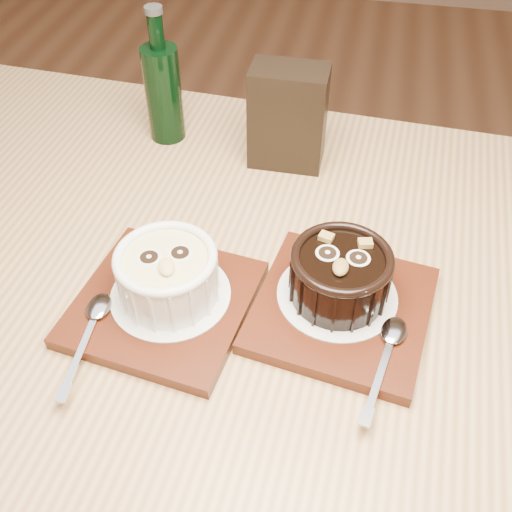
{
  "coord_description": "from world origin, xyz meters",
  "views": [
    {
      "loc": [
        0.25,
        -0.67,
        1.25
      ],
      "look_at": [
        0.16,
        -0.24,
        0.81
      ],
      "focal_mm": 42.0,
      "sensor_mm": 36.0,
      "label": 1
    }
  ],
  "objects_px": {
    "condiment_stand": "(288,117)",
    "tray_left": "(164,304)",
    "ramekin_white": "(167,273)",
    "tray_right": "(342,309)",
    "table": "(256,345)",
    "green_bottle": "(163,90)",
    "ramekin_dark": "(340,273)"
  },
  "relations": [
    {
      "from": "ramekin_white",
      "to": "condiment_stand",
      "type": "distance_m",
      "value": 0.3
    },
    {
      "from": "tray_left",
      "to": "condiment_stand",
      "type": "xyz_separation_m",
      "value": [
        0.08,
        0.3,
        0.06
      ]
    },
    {
      "from": "green_bottle",
      "to": "tray_left",
      "type": "bearing_deg",
      "value": -73.19
    },
    {
      "from": "table",
      "to": "condiment_stand",
      "type": "xyz_separation_m",
      "value": [
        -0.01,
        0.26,
        0.16
      ]
    },
    {
      "from": "tray_right",
      "to": "ramekin_dark",
      "type": "height_order",
      "value": "ramekin_dark"
    },
    {
      "from": "condiment_stand",
      "to": "green_bottle",
      "type": "distance_m",
      "value": 0.18
    },
    {
      "from": "table",
      "to": "ramekin_white",
      "type": "relative_size",
      "value": 11.61
    },
    {
      "from": "tray_left",
      "to": "condiment_stand",
      "type": "bearing_deg",
      "value": 74.02
    },
    {
      "from": "tray_left",
      "to": "ramekin_dark",
      "type": "height_order",
      "value": "ramekin_dark"
    },
    {
      "from": "ramekin_white",
      "to": "tray_right",
      "type": "bearing_deg",
      "value": -16.08
    },
    {
      "from": "tray_left",
      "to": "tray_right",
      "type": "height_order",
      "value": "same"
    },
    {
      "from": "ramekin_white",
      "to": "ramekin_dark",
      "type": "height_order",
      "value": "same"
    },
    {
      "from": "condiment_stand",
      "to": "tray_left",
      "type": "bearing_deg",
      "value": -105.98
    },
    {
      "from": "table",
      "to": "green_bottle",
      "type": "bearing_deg",
      "value": 124.07
    },
    {
      "from": "tray_left",
      "to": "ramekin_white",
      "type": "relative_size",
      "value": 1.68
    },
    {
      "from": "tray_right",
      "to": "green_bottle",
      "type": "distance_m",
      "value": 0.41
    },
    {
      "from": "table",
      "to": "tray_right",
      "type": "relative_size",
      "value": 6.92
    },
    {
      "from": "condiment_stand",
      "to": "ramekin_white",
      "type": "bearing_deg",
      "value": -105.13
    },
    {
      "from": "ramekin_white",
      "to": "tray_right",
      "type": "height_order",
      "value": "ramekin_white"
    },
    {
      "from": "tray_left",
      "to": "ramekin_dark",
      "type": "bearing_deg",
      "value": 13.32
    },
    {
      "from": "tray_right",
      "to": "condiment_stand",
      "type": "relative_size",
      "value": 1.29
    },
    {
      "from": "ramekin_dark",
      "to": "green_bottle",
      "type": "height_order",
      "value": "green_bottle"
    },
    {
      "from": "condiment_stand",
      "to": "green_bottle",
      "type": "bearing_deg",
      "value": 171.98
    },
    {
      "from": "ramekin_white",
      "to": "table",
      "type": "bearing_deg",
      "value": -4.34
    },
    {
      "from": "ramekin_white",
      "to": "condiment_stand",
      "type": "height_order",
      "value": "condiment_stand"
    },
    {
      "from": "ramekin_white",
      "to": "green_bottle",
      "type": "height_order",
      "value": "green_bottle"
    },
    {
      "from": "tray_right",
      "to": "ramekin_dark",
      "type": "bearing_deg",
      "value": 120.24
    },
    {
      "from": "table",
      "to": "green_bottle",
      "type": "xyz_separation_m",
      "value": [
        -0.19,
        0.28,
        0.17
      ]
    },
    {
      "from": "green_bottle",
      "to": "table",
      "type": "bearing_deg",
      "value": -55.93
    },
    {
      "from": "tray_left",
      "to": "green_bottle",
      "type": "bearing_deg",
      "value": 106.81
    },
    {
      "from": "table",
      "to": "ramekin_dark",
      "type": "height_order",
      "value": "ramekin_dark"
    },
    {
      "from": "ramekin_dark",
      "to": "condiment_stand",
      "type": "relative_size",
      "value": 0.76
    }
  ]
}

